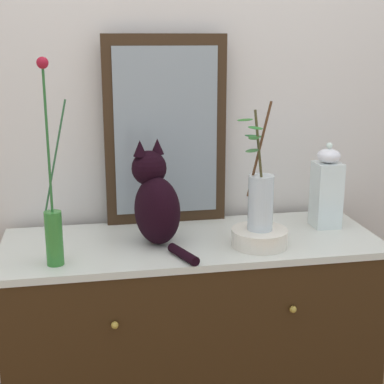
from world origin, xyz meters
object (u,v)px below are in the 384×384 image
at_px(vase_slim_green, 53,221).
at_px(mirror_leaning, 166,131).
at_px(cat_sitting, 156,201).
at_px(jar_lidded_porcelain, 327,189).
at_px(bowl_porcelain, 259,237).
at_px(vase_glass_clear, 260,198).
at_px(sideboard, 192,340).

bearing_deg(vase_slim_green, mirror_leaning, 42.13).
relative_size(cat_sitting, jar_lidded_porcelain, 1.12).
height_order(cat_sitting, bowl_porcelain, cat_sitting).
bearing_deg(vase_slim_green, vase_glass_clear, 3.84).
height_order(sideboard, mirror_leaning, mirror_leaning).
bearing_deg(mirror_leaning, vase_glass_clear, -49.75).
relative_size(bowl_porcelain, vase_glass_clear, 0.45).
height_order(vase_slim_green, jar_lidded_porcelain, vase_slim_green).
distance_m(mirror_leaning, cat_sitting, 0.32).
distance_m(bowl_porcelain, jar_lidded_porcelain, 0.37).
relative_size(sideboard, jar_lidded_porcelain, 4.13).
relative_size(vase_glass_clear, jar_lidded_porcelain, 1.35).
height_order(vase_glass_clear, jar_lidded_porcelain, vase_glass_clear).
xyz_separation_m(sideboard, jar_lidded_porcelain, (0.54, 0.06, 0.56)).
bearing_deg(sideboard, jar_lidded_porcelain, 6.11).
xyz_separation_m(vase_slim_green, vase_glass_clear, (0.70, 0.05, 0.03)).
height_order(mirror_leaning, vase_glass_clear, mirror_leaning).
xyz_separation_m(sideboard, cat_sitting, (-0.13, -0.00, 0.56)).
relative_size(sideboard, mirror_leaning, 1.88).
bearing_deg(mirror_leaning, cat_sitting, -107.00).
bearing_deg(bowl_porcelain, cat_sitting, 164.50).
distance_m(sideboard, vase_glass_clear, 0.63).
xyz_separation_m(vase_slim_green, bowl_porcelain, (0.70, 0.05, -0.12)).
bearing_deg(jar_lidded_porcelain, cat_sitting, -174.72).
distance_m(vase_slim_green, bowl_porcelain, 0.71).
height_order(cat_sitting, vase_slim_green, vase_slim_green).
relative_size(mirror_leaning, jar_lidded_porcelain, 2.20).
bearing_deg(vase_glass_clear, cat_sitting, 164.45).
xyz_separation_m(cat_sitting, jar_lidded_porcelain, (0.67, 0.06, -0.01)).
bearing_deg(bowl_porcelain, vase_glass_clear, 174.68).
relative_size(mirror_leaning, cat_sitting, 1.97).
height_order(mirror_leaning, jar_lidded_porcelain, mirror_leaning).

